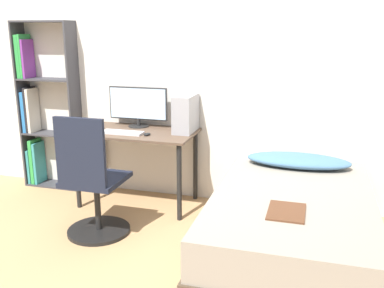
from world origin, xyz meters
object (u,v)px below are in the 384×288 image
at_px(bookshelf, 40,110).
at_px(keyboard, 122,133).
at_px(bed, 291,226).
at_px(monitor, 138,106).
at_px(pc_tower, 186,114).
at_px(office_chair, 93,190).

xyz_separation_m(bookshelf, keyboard, (1.10, -0.32, -0.09)).
relative_size(bookshelf, keyboard, 4.48).
xyz_separation_m(bed, monitor, (-1.56, 0.82, 0.69)).
distance_m(keyboard, pc_tower, 0.61).
xyz_separation_m(bed, keyboard, (-1.58, 0.50, 0.49)).
distance_m(monitor, keyboard, 0.38).
bearing_deg(bed, pc_tower, 144.58).
relative_size(bookshelf, monitor, 2.90).
relative_size(office_chair, monitor, 1.71).
bearing_deg(keyboard, monitor, 85.38).
bearing_deg(bookshelf, monitor, -0.16).
bearing_deg(keyboard, bookshelf, 163.64).
relative_size(bed, keyboard, 4.82).
bearing_deg(bed, keyboard, 162.37).
bearing_deg(bookshelf, keyboard, -16.36).
distance_m(bed, monitor, 1.89).
bearing_deg(keyboard, office_chair, -88.72).
relative_size(bookshelf, bed, 0.93).
height_order(bed, pc_tower, pc_tower).
bearing_deg(office_chair, keyboard, 91.28).
distance_m(monitor, pc_tower, 0.52).
height_order(bed, keyboard, keyboard).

